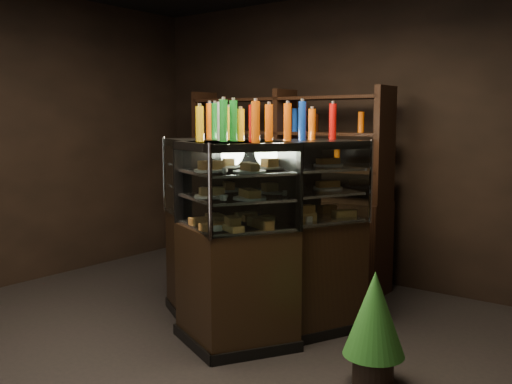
% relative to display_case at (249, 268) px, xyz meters
% --- Properties ---
extents(ground, '(5.00, 5.00, 0.00)m').
position_rel_display_case_xyz_m(ground, '(-0.22, -0.60, -0.51)').
color(ground, black).
rests_on(ground, ground).
extents(room_shell, '(5.02, 5.02, 3.01)m').
position_rel_display_case_xyz_m(room_shell, '(-0.22, -0.60, 1.43)').
color(room_shell, black).
rests_on(room_shell, ground).
extents(display_case, '(1.76, 1.57, 1.54)m').
position_rel_display_case_xyz_m(display_case, '(0.00, 0.00, 0.00)').
color(display_case, black).
rests_on(display_case, ground).
extents(food_display, '(1.32, 1.25, 0.47)m').
position_rel_display_case_xyz_m(food_display, '(0.00, -0.00, 0.65)').
color(food_display, gold).
rests_on(food_display, display_case).
extents(bottles_top, '(1.16, 1.11, 0.30)m').
position_rel_display_case_xyz_m(bottles_top, '(-0.00, 0.00, 1.16)').
color(bottles_top, silver).
rests_on(bottles_top, display_case).
extents(potted_conifer, '(0.39, 0.39, 0.84)m').
position_rel_display_case_xyz_m(potted_conifer, '(1.22, -0.27, -0.03)').
color(potted_conifer, black).
rests_on(potted_conifer, ground).
extents(back_shelving, '(2.31, 0.46, 2.00)m').
position_rel_display_case_xyz_m(back_shelving, '(-0.66, 1.45, 0.10)').
color(back_shelving, black).
rests_on(back_shelving, ground).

